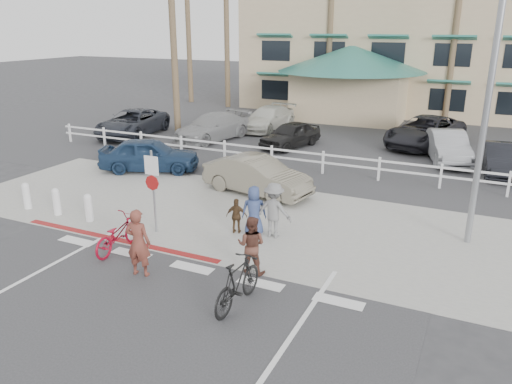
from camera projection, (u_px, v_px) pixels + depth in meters
The scene contains 35 objects.
ground at pixel (179, 278), 12.69m from camera, with size 140.00×140.00×0.00m, color #333335.
bike_path at pixel (129, 318), 10.98m from camera, with size 12.00×16.00×0.01m, color #333335.
sidewalk_plaza at pixel (255, 219), 16.55m from camera, with size 22.00×7.00×0.01m, color gray.
cross_street at pixel (297, 185), 19.98m from camera, with size 40.00×5.00×0.01m, color #333335.
parking_lot at pixel (357, 139), 28.13m from camera, with size 50.00×16.00×0.01m, color #333335.
curb_red at pixel (117, 240), 14.93m from camera, with size 7.00×0.25×0.02m, color maroon.
rail_fence at pixel (325, 163), 21.34m from camera, with size 29.40×0.16×1.00m, color silver, non-canonical shape.
building at pixel (433, 31), 36.67m from camera, with size 28.00×16.00×11.30m, color #C8AF88, non-canonical shape.
sign_post at pixel (153, 188), 15.04m from camera, with size 0.50×0.10×2.90m, color gray, non-canonical shape.
bollard_0 at pixel (89, 208), 16.19m from camera, with size 0.26×0.26×0.95m, color silver, non-canonical shape.
bollard_1 at pixel (57, 202), 16.75m from camera, with size 0.26×0.26×0.95m, color silver, non-canonical shape.
bollard_2 at pixel (27, 196), 17.32m from camera, with size 0.26×0.26×0.95m, color silver, non-canonical shape.
streetlight_0 at pixel (490, 88), 13.35m from camera, with size 0.60×2.00×9.00m, color gray, non-canonical shape.
palm_0 at pixel (187, 6), 39.03m from camera, with size 4.00×4.00×15.00m, color #15381A, non-canonical shape.
palm_1 at pixel (226, 19), 36.89m from camera, with size 4.00×4.00×13.00m, color #15381A, non-canonical shape.
palm_3 at pixel (331, 10), 33.51m from camera, with size 4.00×4.00×14.00m, color #15381A, non-canonical shape.
palm_4 at pixel (395, 2), 32.59m from camera, with size 4.00×4.00×15.00m, color #15381A, non-canonical shape.
palm_5 at pixel (457, 18), 30.44m from camera, with size 4.00×4.00×13.00m, color #15381A, non-canonical shape.
palm_10 at pixel (173, 27), 27.66m from camera, with size 4.00×4.00×12.00m, color #15381A, non-canonical shape.
bike_red at pixel (118, 234), 14.10m from camera, with size 0.67×1.92×1.01m, color maroon.
rider_red at pixel (138, 243), 12.58m from camera, with size 0.66×0.43×1.80m, color brown.
bike_black at pixel (238, 283), 11.25m from camera, with size 0.55×1.95×1.17m, color black.
rider_black at pixel (251, 245), 12.74m from camera, with size 0.75×0.59×1.55m, color #543025.
pedestrian_a at pixel (274, 210), 14.90m from camera, with size 1.10×0.63×1.70m, color slate.
pedestrian_child at pixel (237, 216), 15.26m from camera, with size 0.65×0.27×1.11m, color #432E1B.
pedestrian_b at pixel (254, 211), 15.11m from camera, with size 0.75×0.49×1.54m, color navy.
car_white_sedan at pixel (257, 176), 18.82m from camera, with size 1.49×4.27×1.41m, color #726B5B.
car_red_compact at pixel (149, 155), 21.75m from camera, with size 1.72×4.27×1.46m, color navy.
lot_car_0 at pixel (132, 123), 28.69m from camera, with size 2.45×5.30×1.47m, color #22252D.
lot_car_1 at pixel (212, 127), 27.58m from camera, with size 2.02×4.98×1.44m, color gray.
lot_car_2 at pixel (290, 135), 26.01m from camera, with size 1.55×3.85×1.31m, color black.
lot_car_3 at pixel (502, 159), 21.36m from camera, with size 1.36×3.91×1.29m, color black.
lot_car_4 at pixel (268, 118), 30.32m from camera, with size 1.93×4.74×1.38m, color beige.
lot_car_5 at pixel (425, 132), 26.17m from camera, with size 2.58×5.59×1.55m, color black.
lot_car_6 at pixel (448, 146), 23.26m from camera, with size 1.51×4.34×1.43m, color gray.
Camera 1 is at (6.58, -9.42, 6.14)m, focal length 35.00 mm.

